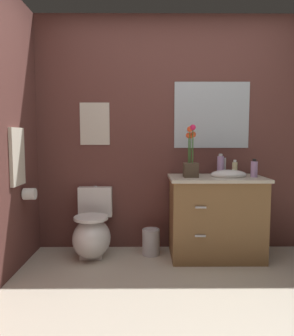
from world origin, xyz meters
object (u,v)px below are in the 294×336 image
at_px(wall_poster, 95,124).
at_px(trash_bin, 151,242).
at_px(lotion_bottle, 220,165).
at_px(wall_mirror, 212,115).
at_px(hanging_towel, 17,157).
at_px(hand_wash_bottle, 235,168).
at_px(toilet_paper_roll, 30,194).
at_px(soap_bottle, 254,169).
at_px(vanity_cabinet, 216,216).
at_px(flower_vase, 191,161).
at_px(toilet, 92,233).

bearing_deg(wall_poster, trash_bin, -21.28).
distance_m(lotion_bottle, wall_mirror, 0.55).
xyz_separation_m(lotion_bottle, hanging_towel, (-1.93, -0.42, 0.11)).
bearing_deg(hand_wash_bottle, trash_bin, -175.68).
bearing_deg(toilet_paper_roll, soap_bottle, 3.60).
distance_m(lotion_bottle, toilet_paper_roll, 1.91).
height_order(soap_bottle, hanging_towel, hanging_towel).
relative_size(vanity_cabinet, flower_vase, 1.95).
bearing_deg(flower_vase, toilet, 176.53).
relative_size(lotion_bottle, wall_poster, 0.49).
distance_m(toilet, hand_wash_bottle, 1.61).
xyz_separation_m(toilet, flower_vase, (0.99, -0.06, 0.74)).
relative_size(flower_vase, toilet_paper_roll, 4.68).
bearing_deg(soap_bottle, toilet, 177.88).
distance_m(wall_mirror, hanging_towel, 1.99).
height_order(hand_wash_bottle, wall_poster, wall_poster).
relative_size(flower_vase, wall_mirror, 0.64).
xyz_separation_m(toilet, hand_wash_bottle, (1.47, 0.10, 0.65)).
relative_size(vanity_cabinet, trash_bin, 3.68).
height_order(vanity_cabinet, soap_bottle, same).
bearing_deg(lotion_bottle, soap_bottle, -28.95).
bearing_deg(hanging_towel, vanity_cabinet, 8.87).
distance_m(soap_bottle, hand_wash_bottle, 0.22).
relative_size(toilet, flower_vase, 1.34).
relative_size(hand_wash_bottle, trash_bin, 0.59).
bearing_deg(hand_wash_bottle, toilet_paper_roll, -171.67).
bearing_deg(soap_bottle, hand_wash_bottle, 132.73).
distance_m(vanity_cabinet, lotion_bottle, 0.52).
distance_m(wall_poster, toilet_paper_roll, 0.99).
bearing_deg(trash_bin, toilet, -176.74).
bearing_deg(hanging_towel, soap_bottle, 6.60).
xyz_separation_m(vanity_cabinet, wall_poster, (-1.25, 0.29, 0.93)).
distance_m(flower_vase, soap_bottle, 0.63).
xyz_separation_m(flower_vase, hand_wash_bottle, (0.48, 0.16, -0.09)).
height_order(flower_vase, soap_bottle, flower_vase).
height_order(wall_poster, wall_mirror, wall_mirror).
relative_size(lotion_bottle, wall_mirror, 0.28).
xyz_separation_m(toilet, trash_bin, (0.60, 0.03, -0.11)).
bearing_deg(flower_vase, toilet_paper_roll, -174.94).
height_order(soap_bottle, wall_mirror, wall_mirror).
relative_size(flower_vase, hanging_towel, 0.99).
bearing_deg(soap_bottle, hanging_towel, -173.40).
bearing_deg(wall_poster, toilet_paper_roll, -140.10).
distance_m(flower_vase, hand_wash_bottle, 0.51).
height_order(wall_poster, toilet_paper_roll, wall_poster).
height_order(flower_vase, wall_mirror, wall_mirror).
bearing_deg(toilet_paper_roll, flower_vase, 5.06).
relative_size(soap_bottle, wall_mirror, 0.23).
height_order(lotion_bottle, trash_bin, lotion_bottle).
bearing_deg(hanging_towel, trash_bin, 16.21).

